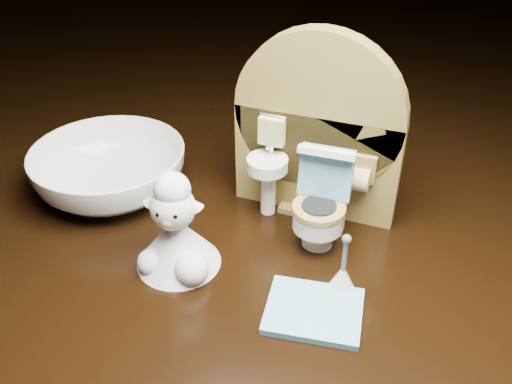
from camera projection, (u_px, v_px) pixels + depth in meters
backdrop_panel at (316, 138)px, 0.43m from camera, size 0.13×0.05×0.15m
toy_toilet at (322, 208)px, 0.42m from camera, size 0.04×0.05×0.08m
bath_mat at (314, 311)px, 0.37m from camera, size 0.07×0.06×0.00m
toilet_brush at (342, 277)px, 0.38m from camera, size 0.02×0.02×0.05m
plush_lamb at (176, 235)px, 0.40m from camera, size 0.06×0.06×0.08m
ceramic_bowl at (110, 171)px, 0.48m from camera, size 0.14×0.14×0.04m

